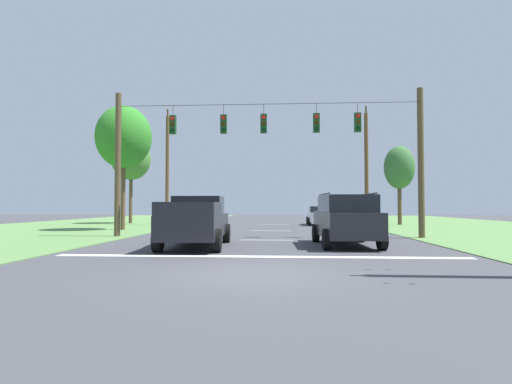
# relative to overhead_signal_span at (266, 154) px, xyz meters

# --- Properties ---
(ground_plane) EXTENTS (120.00, 120.00, 0.00)m
(ground_plane) POSITION_rel_overhead_signal_span_xyz_m (0.09, -10.66, -4.14)
(ground_plane) COLOR #3D3D42
(shoulder_grass_left) EXTENTS (16.00, 80.00, 0.03)m
(shoulder_grass_left) POSITION_rel_overhead_signal_span_xyz_m (-14.70, 4.34, -4.13)
(shoulder_grass_left) COLOR #567F43
(shoulder_grass_left) RESTS_ON ground
(stop_bar_stripe) EXTENTS (12.90, 0.45, 0.01)m
(stop_bar_stripe) POSITION_rel_overhead_signal_span_xyz_m (0.09, -7.55, -4.14)
(stop_bar_stripe) COLOR white
(stop_bar_stripe) RESTS_ON ground
(lane_dash_0) EXTENTS (2.50, 0.15, 0.01)m
(lane_dash_0) POSITION_rel_overhead_signal_span_xyz_m (0.09, -1.55, -4.14)
(lane_dash_0) COLOR white
(lane_dash_0) RESTS_ON ground
(lane_dash_1) EXTENTS (2.50, 0.15, 0.01)m
(lane_dash_1) POSITION_rel_overhead_signal_span_xyz_m (0.09, 5.35, -4.14)
(lane_dash_1) COLOR white
(lane_dash_1) RESTS_ON ground
(lane_dash_2) EXTENTS (2.50, 0.15, 0.01)m
(lane_dash_2) POSITION_rel_overhead_signal_span_xyz_m (0.09, 13.38, -4.14)
(lane_dash_2) COLOR white
(lane_dash_2) RESTS_ON ground
(overhead_signal_span) EXTENTS (15.43, 0.31, 7.34)m
(overhead_signal_span) POSITION_rel_overhead_signal_span_xyz_m (0.00, 0.00, 0.00)
(overhead_signal_span) COLOR brown
(overhead_signal_span) RESTS_ON ground
(pickup_truck) EXTENTS (2.48, 5.49, 1.95)m
(pickup_truck) POSITION_rel_overhead_signal_span_xyz_m (-2.51, -4.63, -3.18)
(pickup_truck) COLOR black
(pickup_truck) RESTS_ON ground
(suv_black) EXTENTS (2.35, 4.86, 2.05)m
(suv_black) POSITION_rel_overhead_signal_span_xyz_m (3.28, -3.94, -3.08)
(suv_black) COLOR black
(suv_black) RESTS_ON ground
(distant_car_crossing_white) EXTENTS (2.07, 4.32, 1.52)m
(distant_car_crossing_white) POSITION_rel_overhead_signal_span_xyz_m (3.89, 13.08, -3.35)
(distant_car_crossing_white) COLOR silver
(distant_car_crossing_white) RESTS_ON ground
(utility_pole_mid_right) EXTENTS (0.32, 1.71, 10.02)m
(utility_pole_mid_right) POSITION_rel_overhead_signal_span_xyz_m (7.95, 14.39, 0.79)
(utility_pole_mid_right) COLOR brown
(utility_pole_mid_right) RESTS_ON ground
(utility_pole_near_left) EXTENTS (0.29, 1.82, 9.60)m
(utility_pole_near_left) POSITION_rel_overhead_signal_span_xyz_m (-8.65, 12.80, 0.63)
(utility_pole_near_left) COLOR brown
(utility_pole_near_left) RESTS_ON ground
(tree_roadside_right) EXTENTS (2.44, 2.44, 6.46)m
(tree_roadside_right) POSITION_rel_overhead_signal_span_xyz_m (10.41, 13.51, 0.51)
(tree_roadside_right) COLOR brown
(tree_roadside_right) RESTS_ON ground
(tree_roadside_far_right) EXTENTS (3.39, 3.39, 7.59)m
(tree_roadside_far_right) POSITION_rel_overhead_signal_span_xyz_m (-12.49, 14.81, 1.55)
(tree_roadside_far_right) COLOR brown
(tree_roadside_far_right) RESTS_ON ground
(tree_roadside_left) EXTENTS (3.55, 3.55, 8.06)m
(tree_roadside_left) POSITION_rel_overhead_signal_span_xyz_m (-9.44, 5.43, 1.86)
(tree_roadside_left) COLOR brown
(tree_roadside_left) RESTS_ON ground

